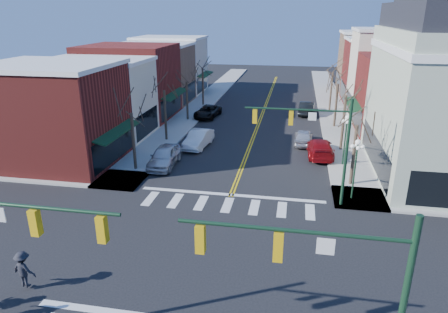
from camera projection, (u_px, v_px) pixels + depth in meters
The scene contains 31 objects.
ground at pixel (207, 258), 20.82m from camera, with size 160.00×160.00×0.00m, color black.
sidewalk_left at pixel (166, 137), 40.76m from camera, with size 3.50×70.00×0.15m, color #9E9B93.
sidewalk_right at pixel (343, 147), 37.80m from camera, with size 3.50×70.00×0.15m, color #9E9B93.
bldg_left_brick_a at pixel (54, 116), 32.93m from camera, with size 10.00×8.50×8.00m, color maroon.
bldg_left_stucco_a at pixel (99, 100), 40.18m from camera, with size 10.00×7.00×7.50m, color beige.
bldg_left_brick_b at pixel (130, 82), 47.40m from camera, with size 10.00×9.00×8.50m, color maroon.
bldg_left_tan at pixel (154, 75), 55.15m from camera, with size 10.00×7.50×7.80m, color #8F6B4E.
bldg_left_stucco_b at pixel (171, 66), 62.24m from camera, with size 10.00×8.00×8.20m, color beige.
bldg_right_brick_a at pixel (410, 96), 40.63m from camera, with size 10.00×8.50×8.00m, color maroon.
bldg_right_stucco at pixel (395, 75), 47.45m from camera, with size 10.00×7.00×10.00m, color beige.
bldg_right_brick_b at pixel (382, 73), 54.64m from camera, with size 10.00×8.00×8.50m, color maroon.
bldg_right_tan at pixel (373, 64), 61.95m from camera, with size 10.00×8.00×9.00m, color #8F6B4E.
traffic_mast_near_right at pixel (337, 287), 11.43m from camera, with size 6.60×0.28×7.20m.
traffic_mast_far_right at pixel (318, 137), 25.11m from camera, with size 6.60×0.28×7.20m.
lamppost_corner at pixel (356, 159), 26.28m from camera, with size 0.36×0.36×4.33m.
lamppost_midblock at pixel (346, 132), 32.28m from camera, with size 0.36×0.36×4.33m.
tree_left_a at pixel (134, 142), 31.59m from camera, with size 0.24×0.24×4.76m, color #382B21.
tree_left_b at pixel (165, 116), 38.94m from camera, with size 0.24×0.24×5.04m, color #382B21.
tree_left_c at pixel (187, 101), 46.42m from camera, with size 0.24×0.24×4.55m, color #382B21.
tree_left_d at pixel (203, 88), 53.75m from camera, with size 0.24×0.24×4.90m, color #382B21.
tree_right_a at pixel (353, 156), 28.78m from camera, with size 0.24×0.24×4.62m, color #382B21.
tree_right_b at pixel (343, 124), 36.07m from camera, with size 0.24×0.24×5.18m, color #382B21.
tree_right_c at pixel (336, 106), 43.53m from camera, with size 0.24×0.24×4.83m, color #382B21.
tree_right_d at pixel (331, 92), 50.90m from camera, with size 0.24×0.24×4.97m, color #382B21.
car_left_near at pixel (164, 156), 33.05m from camera, with size 1.98×4.91×1.67m, color silver.
car_left_mid at pixel (198, 139), 37.73m from camera, with size 1.66×4.77×1.57m, color white.
car_left_far at pixel (208, 112), 48.37m from camera, with size 2.33×5.05×1.40m, color black.
car_right_near at pixel (320, 148), 35.32m from camera, with size 2.17×5.33×1.55m, color maroon.
car_right_mid at pixel (304, 137), 38.50m from camera, with size 1.71×4.25×1.45m, color silver.
car_right_far at pixel (307, 108), 49.69m from camera, with size 1.74×4.98×1.64m, color black.
pedestrian_dark_b at pixel (24, 269), 18.23m from camera, with size 1.16×0.67×1.80m, color black.
Camera 1 is at (4.06, -17.29, 12.14)m, focal length 32.00 mm.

